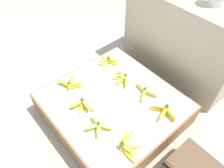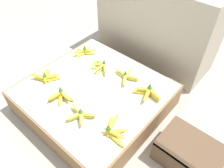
% 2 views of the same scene
% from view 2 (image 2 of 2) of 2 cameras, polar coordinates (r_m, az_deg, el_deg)
% --- Properties ---
extents(ground_plane, '(10.00, 10.00, 0.00)m').
position_cam_2_polar(ground_plane, '(1.85, -4.31, -5.85)').
color(ground_plane, '#A89E8E').
extents(display_platform, '(1.01, 0.98, 0.22)m').
position_cam_2_polar(display_platform, '(1.77, -4.50, -3.62)').
color(display_platform, olive).
rests_on(display_platform, ground_plane).
extents(back_vendor_table, '(1.11, 0.46, 0.80)m').
position_cam_2_polar(back_vendor_table, '(2.16, 11.72, 15.45)').
color(back_vendor_table, tan).
rests_on(back_vendor_table, ground_plane).
extents(wooden_crate, '(0.40, 0.28, 0.20)m').
position_cam_2_polar(wooden_crate, '(1.58, 19.36, -16.78)').
color(wooden_crate, brown).
rests_on(wooden_crate, ground_plane).
extents(banana_bunch_front_left, '(0.20, 0.18, 0.10)m').
position_cam_2_polar(banana_bunch_front_left, '(1.81, -16.82, 1.84)').
color(banana_bunch_front_left, yellow).
rests_on(banana_bunch_front_left, display_platform).
extents(banana_bunch_front_midleft, '(0.16, 0.15, 0.10)m').
position_cam_2_polar(banana_bunch_front_midleft, '(1.63, -13.21, -3.11)').
color(banana_bunch_front_midleft, gold).
rests_on(banana_bunch_front_midleft, display_platform).
extents(banana_bunch_front_midright, '(0.21, 0.17, 0.10)m').
position_cam_2_polar(banana_bunch_front_midright, '(1.50, -8.30, -8.03)').
color(banana_bunch_front_midright, '#DBCC4C').
rests_on(banana_bunch_front_midright, display_platform).
extents(banana_bunch_front_right, '(0.22, 0.17, 0.10)m').
position_cam_2_polar(banana_bunch_front_right, '(1.41, 0.35, -11.99)').
color(banana_bunch_front_right, gold).
rests_on(banana_bunch_front_right, display_platform).
extents(banana_bunch_middle_left, '(0.19, 0.21, 0.09)m').
position_cam_2_polar(banana_bunch_middle_left, '(2.02, -7.10, 8.56)').
color(banana_bunch_middle_left, gold).
rests_on(banana_bunch_middle_left, display_platform).
extents(banana_bunch_middle_midleft, '(0.22, 0.14, 0.09)m').
position_cam_2_polar(banana_bunch_middle_midleft, '(1.84, -2.87, 4.61)').
color(banana_bunch_middle_midleft, gold).
rests_on(banana_bunch_middle_midleft, display_platform).
extents(banana_bunch_middle_midright, '(0.22, 0.22, 0.09)m').
position_cam_2_polar(banana_bunch_middle_midright, '(1.75, 3.76, 2.13)').
color(banana_bunch_middle_midright, '#DBCC4C').
rests_on(banana_bunch_middle_midright, display_platform).
extents(banana_bunch_middle_right, '(0.23, 0.17, 0.11)m').
position_cam_2_polar(banana_bunch_middle_right, '(1.63, 9.42, -2.20)').
color(banana_bunch_middle_right, gold).
rests_on(banana_bunch_middle_right, display_platform).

